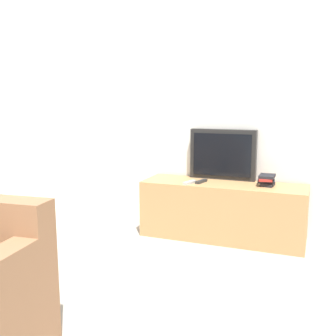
{
  "coord_description": "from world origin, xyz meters",
  "views": [
    {
      "loc": [
        1.47,
        -0.78,
        1.28
      ],
      "look_at": [
        0.23,
        2.41,
        0.7
      ],
      "focal_mm": 42.0,
      "sensor_mm": 36.0,
      "label": 1
    }
  ],
  "objects_px": {
    "television": "(223,154)",
    "book_stack": "(267,180)",
    "remote_on_stand": "(201,181)",
    "remote_secondary": "(190,182)",
    "tv_stand": "(223,211)"
  },
  "relations": [
    {
      "from": "remote_on_stand",
      "to": "tv_stand",
      "type": "bearing_deg",
      "value": 15.25
    },
    {
      "from": "tv_stand",
      "to": "television",
      "type": "xyz_separation_m",
      "value": [
        -0.06,
        0.19,
        0.51
      ]
    },
    {
      "from": "remote_secondary",
      "to": "book_stack",
      "type": "bearing_deg",
      "value": 13.73
    },
    {
      "from": "remote_on_stand",
      "to": "remote_secondary",
      "type": "height_order",
      "value": "same"
    },
    {
      "from": "television",
      "to": "tv_stand",
      "type": "bearing_deg",
      "value": -73.56
    },
    {
      "from": "tv_stand",
      "to": "remote_secondary",
      "type": "bearing_deg",
      "value": -154.82
    },
    {
      "from": "television",
      "to": "remote_secondary",
      "type": "bearing_deg",
      "value": -125.46
    },
    {
      "from": "remote_secondary",
      "to": "television",
      "type": "bearing_deg",
      "value": 54.54
    },
    {
      "from": "remote_on_stand",
      "to": "remote_secondary",
      "type": "relative_size",
      "value": 1.04
    },
    {
      "from": "remote_secondary",
      "to": "tv_stand",
      "type": "bearing_deg",
      "value": 25.18
    },
    {
      "from": "remote_on_stand",
      "to": "book_stack",
      "type": "bearing_deg",
      "value": 8.14
    },
    {
      "from": "television",
      "to": "book_stack",
      "type": "height_order",
      "value": "television"
    },
    {
      "from": "television",
      "to": "remote_on_stand",
      "type": "xyz_separation_m",
      "value": [
        -0.14,
        -0.24,
        -0.23
      ]
    },
    {
      "from": "book_stack",
      "to": "remote_secondary",
      "type": "relative_size",
      "value": 1.25
    },
    {
      "from": "tv_stand",
      "to": "remote_on_stand",
      "type": "xyz_separation_m",
      "value": [
        -0.2,
        -0.05,
        0.28
      ]
    }
  ]
}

